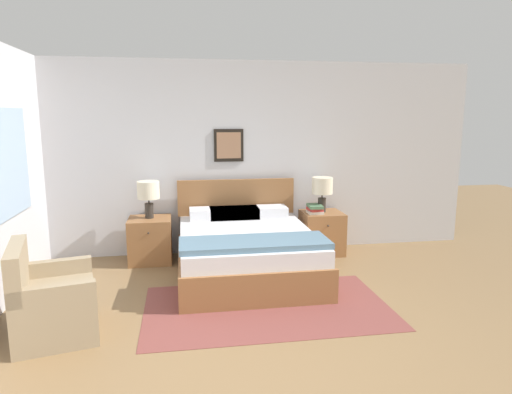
{
  "coord_description": "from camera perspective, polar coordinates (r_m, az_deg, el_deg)",
  "views": [
    {
      "loc": [
        -0.57,
        -3.16,
        1.88
      ],
      "look_at": [
        0.22,
        1.65,
        1.0
      ],
      "focal_mm": 32.0,
      "sensor_mm": 36.0,
      "label": 1
    }
  ],
  "objects": [
    {
      "name": "wall_back",
      "position": [
        6.25,
        -4.07,
        4.86
      ],
      "size": [
        7.03,
        0.09,
        2.6
      ],
      "color": "silver",
      "rests_on": "ground_plane"
    },
    {
      "name": "table_lamp_by_door",
      "position": [
        6.24,
        8.28,
        1.14
      ],
      "size": [
        0.28,
        0.28,
        0.48
      ],
      "color": "#2D2823",
      "rests_on": "nightstand_by_door"
    },
    {
      "name": "book_thick_bottom",
      "position": [
        6.2,
        7.37,
        -1.86
      ],
      "size": [
        0.21,
        0.24,
        0.04
      ],
      "rotation": [
        0.0,
        0.0,
        -0.03
      ],
      "color": "silver",
      "rests_on": "nightstand_by_door"
    },
    {
      "name": "nightstand_by_door",
      "position": [
        6.35,
        8.22,
        -4.43
      ],
      "size": [
        0.54,
        0.54,
        0.57
      ],
      "color": "#936038",
      "rests_on": "ground_plane"
    },
    {
      "name": "nightstand_near_window",
      "position": [
        6.08,
        -13.07,
        -5.25
      ],
      "size": [
        0.54,
        0.54,
        0.57
      ],
      "color": "#936038",
      "rests_on": "ground_plane"
    },
    {
      "name": "table_lamp_near_window",
      "position": [
        5.97,
        -13.3,
        0.56
      ],
      "size": [
        0.28,
        0.28,
        0.48
      ],
      "color": "#2D2823",
      "rests_on": "nightstand_near_window"
    },
    {
      "name": "ground_plane",
      "position": [
        3.72,
        0.84,
        -20.15
      ],
      "size": [
        16.0,
        16.0,
        0.0
      ],
      "primitive_type": "plane",
      "color": "olive"
    },
    {
      "name": "bed",
      "position": [
        5.45,
        -1.29,
        -6.61
      ],
      "size": [
        1.59,
        1.96,
        1.02
      ],
      "color": "#936038",
      "rests_on": "ground_plane"
    },
    {
      "name": "armchair",
      "position": [
        4.39,
        -24.3,
        -11.99
      ],
      "size": [
        0.81,
        0.91,
        0.82
      ],
      "rotation": [
        0.0,
        0.0,
        -1.34
      ],
      "color": "#998466",
      "rests_on": "ground_plane"
    },
    {
      "name": "area_rug_main",
      "position": [
        4.65,
        1.42,
        -13.58
      ],
      "size": [
        2.4,
        1.44,
        0.01
      ],
      "color": "brown",
      "rests_on": "ground_plane"
    },
    {
      "name": "book_hardcover_middle",
      "position": [
        6.19,
        7.37,
        -1.5
      ],
      "size": [
        0.19,
        0.24,
        0.04
      ],
      "rotation": [
        0.0,
        0.0,
        0.12
      ],
      "color": "#B7332D",
      "rests_on": "book_thick_bottom"
    },
    {
      "name": "book_novel_upper",
      "position": [
        6.18,
        7.38,
        -1.14
      ],
      "size": [
        0.2,
        0.29,
        0.04
      ],
      "rotation": [
        0.0,
        0.0,
        -0.07
      ],
      "color": "#4C7551",
      "rests_on": "book_hardcover_middle"
    }
  ]
}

